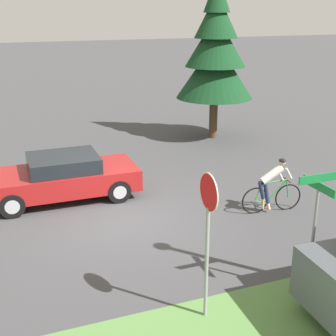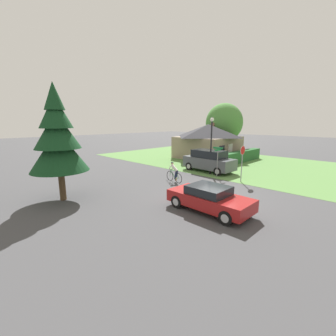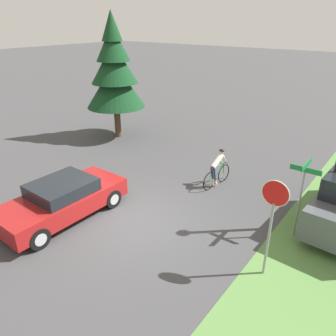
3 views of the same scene
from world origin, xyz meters
name	(u,v)px [view 1 (image 1 of 3)]	position (x,y,z in m)	size (l,w,h in m)	color
ground_plane	(122,220)	(0.00, 0.00, 0.00)	(140.00, 140.00, 0.00)	#424244
sedan_left_lane	(63,177)	(-2.05, -1.20, 0.68)	(1.97, 4.39, 1.33)	maroon
cyclist	(272,187)	(0.96, 4.03, 0.73)	(0.44, 1.77, 1.55)	black
stop_sign	(208,219)	(4.53, 0.32, 1.97)	(0.69, 0.07, 2.80)	gray
street_name_sign	(316,212)	(4.62, 2.53, 1.77)	(0.90, 0.90, 2.53)	gray
conifer_tall_near	(215,52)	(-6.66, 6.01, 3.66)	(3.21, 3.21, 6.71)	#4C3823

